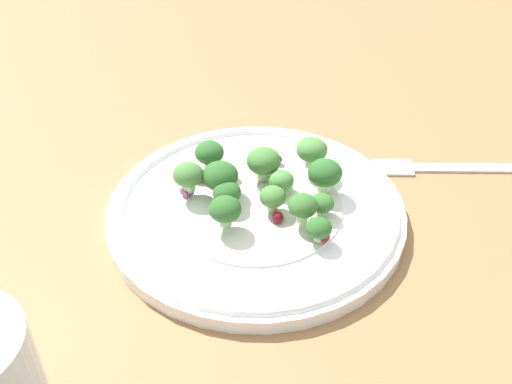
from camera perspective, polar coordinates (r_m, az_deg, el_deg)
name	(u,v)px	position (r cm, az deg, el deg)	size (l,w,h in cm)	color
ground_plane	(237,240)	(50.17, -1.80, -4.56)	(180.00, 180.00, 2.00)	olive
plate	(256,209)	(50.23, 0.00, -1.65)	(24.51, 24.51, 1.70)	white
dressing_pool	(256,205)	(49.95, 0.00, -1.26)	(14.22, 14.22, 0.20)	white
broccoli_floret_0	(209,153)	(52.59, -4.39, 3.64)	(2.52, 2.52, 2.56)	#9EC684
broccoli_floret_1	(312,150)	(52.53, 5.26, 3.90)	(2.69, 2.69, 2.72)	#8EB77A
broccoli_floret_2	(325,173)	(50.32, 6.48, 1.74)	(2.84, 2.84, 2.87)	#ADD18E
broccoli_floret_3	(220,177)	(49.89, -3.37, 1.45)	(2.97, 2.97, 3.01)	#8EB77A
broccoli_floret_4	(322,204)	(48.41, 6.22, -1.09)	(1.92, 1.92, 1.95)	#ADD18E
broccoli_floret_5	(273,197)	(48.35, 1.57, -0.49)	(2.14, 2.14, 2.17)	#8EB77A
broccoli_floret_6	(281,181)	(50.57, 2.38, 1.05)	(2.12, 2.12, 2.15)	#9EC684
broccoli_floret_7	(264,162)	(51.52, 0.73, 2.86)	(2.91, 2.91, 2.95)	#9EC684
broccoli_floret_8	(225,210)	(46.44, -2.91, -1.68)	(2.51, 2.51, 2.54)	#8EB77A
broccoli_floret_9	(227,193)	(48.97, -2.75, -0.10)	(2.31, 2.31, 2.34)	#8EB77A
broccoli_floret_10	(319,228)	(46.02, 5.91, -3.41)	(2.00, 2.00, 2.02)	#ADD18E
broccoli_floret_11	(188,175)	(49.84, -6.37, 1.57)	(2.51, 2.51, 2.55)	#9EC684
broccoli_floret_12	(302,209)	(46.80, 4.38, -1.58)	(2.33, 2.33, 2.36)	#ADD18E
cranberry_0	(278,215)	(48.18, 2.09, -2.16)	(0.97, 0.97, 0.97)	maroon
cranberry_1	(231,170)	(52.20, -2.34, 2.03)	(0.95, 0.95, 0.95)	maroon
cranberry_2	(324,236)	(46.48, 6.43, -4.15)	(0.85, 0.85, 0.85)	maroon
cranberry_3	(278,160)	(54.18, 2.07, 3.06)	(0.76, 0.76, 0.76)	maroon
onion_bit_0	(187,191)	(50.82, -6.49, 0.07)	(0.80, 0.82, 0.53)	#843D75
onion_bit_1	(204,176)	(52.43, -4.94, 1.54)	(1.24, 1.28, 0.38)	#843D75
onion_bit_2	(228,173)	(52.93, -2.67, 1.81)	(0.92, 0.87, 0.32)	#934C84
fork	(461,167)	(59.10, 18.70, 2.23)	(3.83, 18.69, 0.50)	silver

